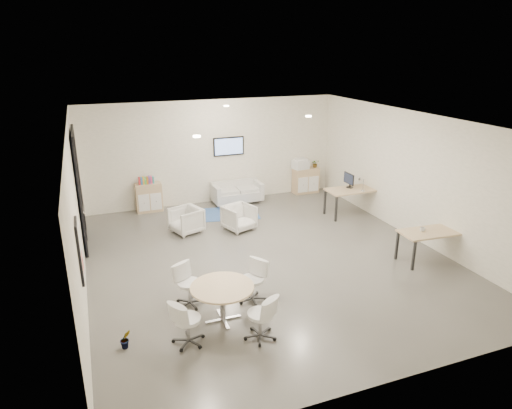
{
  "coord_description": "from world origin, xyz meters",
  "views": [
    {
      "loc": [
        -3.69,
        -8.94,
        4.71
      ],
      "look_at": [
        -0.13,
        0.4,
        1.23
      ],
      "focal_mm": 32.0,
      "sensor_mm": 36.0,
      "label": 1
    }
  ],
  "objects_px": {
    "desk_rear": "(352,192)",
    "loveseat": "(237,193)",
    "desk_front": "(430,234)",
    "round_table": "(222,291)",
    "armchair_left": "(186,219)",
    "armchair_right": "(239,216)",
    "sideboard_left": "(149,198)",
    "sideboard_right": "(306,180)"
  },
  "relations": [
    {
      "from": "armchair_left",
      "to": "armchair_right",
      "type": "relative_size",
      "value": 1.0
    },
    {
      "from": "loveseat",
      "to": "round_table",
      "type": "xyz_separation_m",
      "value": [
        -2.34,
        -6.18,
        0.29
      ]
    },
    {
      "from": "desk_rear",
      "to": "desk_front",
      "type": "bearing_deg",
      "value": -89.49
    },
    {
      "from": "round_table",
      "to": "sideboard_left",
      "type": "bearing_deg",
      "value": 93.35
    },
    {
      "from": "armchair_right",
      "to": "desk_front",
      "type": "relative_size",
      "value": 0.53
    },
    {
      "from": "desk_rear",
      "to": "desk_front",
      "type": "distance_m",
      "value": 3.24
    },
    {
      "from": "armchair_left",
      "to": "loveseat",
      "type": "bearing_deg",
      "value": 112.98
    },
    {
      "from": "sideboard_left",
      "to": "desk_front",
      "type": "xyz_separation_m",
      "value": [
        5.52,
        -5.66,
        0.22
      ]
    },
    {
      "from": "armchair_left",
      "to": "armchair_right",
      "type": "height_order",
      "value": "armchair_left"
    },
    {
      "from": "sideboard_left",
      "to": "desk_front",
      "type": "height_order",
      "value": "sideboard_left"
    },
    {
      "from": "desk_rear",
      "to": "desk_front",
      "type": "xyz_separation_m",
      "value": [
        0.02,
        -3.24,
        -0.06
      ]
    },
    {
      "from": "loveseat",
      "to": "armchair_left",
      "type": "xyz_separation_m",
      "value": [
        -2.03,
        -1.87,
        0.06
      ]
    },
    {
      "from": "armchair_left",
      "to": "armchair_right",
      "type": "distance_m",
      "value": 1.41
    },
    {
      "from": "loveseat",
      "to": "desk_front",
      "type": "xyz_separation_m",
      "value": [
        2.81,
        -5.5,
        0.33
      ]
    },
    {
      "from": "desk_rear",
      "to": "loveseat",
      "type": "bearing_deg",
      "value": 141.33
    },
    {
      "from": "armchair_right",
      "to": "round_table",
      "type": "bearing_deg",
      "value": -132.2
    },
    {
      "from": "desk_rear",
      "to": "round_table",
      "type": "bearing_deg",
      "value": -142.34
    },
    {
      "from": "armchair_right",
      "to": "sideboard_left",
      "type": "bearing_deg",
      "value": 111.69
    },
    {
      "from": "sideboard_left",
      "to": "armchair_right",
      "type": "relative_size",
      "value": 1.15
    },
    {
      "from": "armchair_left",
      "to": "round_table",
      "type": "relative_size",
      "value": 0.66
    },
    {
      "from": "sideboard_left",
      "to": "round_table",
      "type": "bearing_deg",
      "value": -86.65
    },
    {
      "from": "armchair_left",
      "to": "sideboard_left",
      "type": "bearing_deg",
      "value": 178.73
    },
    {
      "from": "desk_rear",
      "to": "round_table",
      "type": "relative_size",
      "value": 1.33
    },
    {
      "from": "desk_rear",
      "to": "desk_front",
      "type": "relative_size",
      "value": 1.07
    },
    {
      "from": "loveseat",
      "to": "armchair_left",
      "type": "relative_size",
      "value": 2.07
    },
    {
      "from": "loveseat",
      "to": "round_table",
      "type": "distance_m",
      "value": 6.61
    },
    {
      "from": "sideboard_left",
      "to": "armchair_left",
      "type": "xyz_separation_m",
      "value": [
        0.67,
        -2.03,
        -0.05
      ]
    },
    {
      "from": "desk_rear",
      "to": "armchair_left",
      "type": "bearing_deg",
      "value": 175.66
    },
    {
      "from": "sideboard_left",
      "to": "loveseat",
      "type": "relative_size",
      "value": 0.55
    },
    {
      "from": "loveseat",
      "to": "desk_front",
      "type": "bearing_deg",
      "value": -64.23
    },
    {
      "from": "loveseat",
      "to": "round_table",
      "type": "height_order",
      "value": "round_table"
    },
    {
      "from": "sideboard_left",
      "to": "desk_front",
      "type": "bearing_deg",
      "value": -45.76
    },
    {
      "from": "desk_rear",
      "to": "sideboard_left",
      "type": "bearing_deg",
      "value": 156.49
    },
    {
      "from": "loveseat",
      "to": "desk_front",
      "type": "relative_size",
      "value": 1.09
    },
    {
      "from": "sideboard_left",
      "to": "sideboard_right",
      "type": "distance_m",
      "value": 5.22
    },
    {
      "from": "loveseat",
      "to": "sideboard_left",
      "type": "bearing_deg",
      "value": 175.21
    },
    {
      "from": "armchair_left",
      "to": "round_table",
      "type": "distance_m",
      "value": 4.33
    },
    {
      "from": "desk_rear",
      "to": "round_table",
      "type": "xyz_separation_m",
      "value": [
        -5.13,
        -3.92,
        -0.1
      ]
    },
    {
      "from": "armchair_right",
      "to": "desk_front",
      "type": "distance_m",
      "value": 4.81
    },
    {
      "from": "desk_rear",
      "to": "round_table",
      "type": "distance_m",
      "value": 6.46
    },
    {
      "from": "desk_rear",
      "to": "desk_front",
      "type": "height_order",
      "value": "desk_rear"
    },
    {
      "from": "loveseat",
      "to": "armchair_right",
      "type": "height_order",
      "value": "armchair_right"
    }
  ]
}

